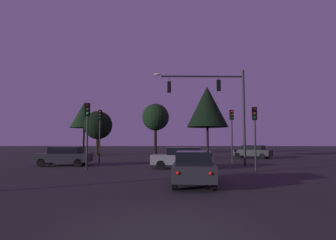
{
  "coord_description": "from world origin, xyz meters",
  "views": [
    {
      "loc": [
        0.21,
        -6.04,
        1.97
      ],
      "look_at": [
        -0.16,
        18.27,
        3.9
      ],
      "focal_mm": 28.73,
      "sensor_mm": 36.0,
      "label": 1
    }
  ],
  "objects": [
    {
      "name": "traffic_light_median",
      "position": [
        5.64,
        18.43,
        3.4
      ],
      "size": [
        0.36,
        0.38,
        4.83
      ],
      "color": "#232326",
      "rests_on": "ground"
    },
    {
      "name": "car_crossing_right",
      "position": [
        -8.52,
        15.65,
        0.8
      ],
      "size": [
        4.43,
        1.99,
        1.52
      ],
      "color": "#232328",
      "rests_on": "ground"
    },
    {
      "name": "traffic_light_far_side",
      "position": [
        -5.71,
        12.61,
        3.28
      ],
      "size": [
        0.35,
        0.38,
        4.65
      ],
      "color": "#232326",
      "rests_on": "ground"
    },
    {
      "name": "traffic_light_corner_left",
      "position": [
        5.83,
        12.26,
        3.06
      ],
      "size": [
        0.32,
        0.36,
        4.31
      ],
      "color": "#232326",
      "rests_on": "ground"
    },
    {
      "name": "car_far_lane",
      "position": [
        9.6,
        25.66,
        0.8
      ],
      "size": [
        4.55,
        3.94,
        1.52
      ],
      "color": "black",
      "rests_on": "ground"
    },
    {
      "name": "car_nearside_lane",
      "position": [
        1.19,
        6.25,
        0.79
      ],
      "size": [
        2.05,
        4.11,
        1.52
      ],
      "color": "#232328",
      "rests_on": "ground"
    },
    {
      "name": "traffic_signal_mast_arm",
      "position": [
        4.0,
        15.64,
        5.41
      ],
      "size": [
        7.41,
        0.54,
        7.81
      ],
      "color": "#232326",
      "rests_on": "ground"
    },
    {
      "name": "tree_left_far",
      "position": [
        4.54,
        26.94,
        6.24
      ],
      "size": [
        5.06,
        5.06,
        8.78
      ],
      "color": "black",
      "rests_on": "ground"
    },
    {
      "name": "ground_plane",
      "position": [
        0.0,
        24.5,
        0.0
      ],
      "size": [
        168.0,
        168.0,
        0.0
      ],
      "primitive_type": "plane",
      "color": "#262326",
      "rests_on": "ground"
    },
    {
      "name": "tree_center_horizon",
      "position": [
        -2.37,
        35.53,
        5.7
      ],
      "size": [
        4.19,
        4.19,
        7.83
      ],
      "color": "black",
      "rests_on": "ground"
    },
    {
      "name": "tree_behind_sign",
      "position": [
        -14.54,
        38.6,
        6.41
      ],
      "size": [
        4.65,
        4.65,
        8.61
      ],
      "color": "black",
      "rests_on": "ground"
    },
    {
      "name": "traffic_light_corner_right",
      "position": [
        -6.29,
        17.97,
        3.38
      ],
      "size": [
        0.36,
        0.38,
        4.8
      ],
      "color": "#232326",
      "rests_on": "ground"
    },
    {
      "name": "tree_right_cluster",
      "position": [
        -10.78,
        33.53,
        4.34
      ],
      "size": [
        4.19,
        4.19,
        6.46
      ],
      "color": "black",
      "rests_on": "ground"
    },
    {
      "name": "car_crossing_left",
      "position": [
        0.94,
        13.76,
        0.8
      ],
      "size": [
        4.56,
        2.12,
        1.52
      ],
      "color": "gray",
      "rests_on": "ground"
    }
  ]
}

